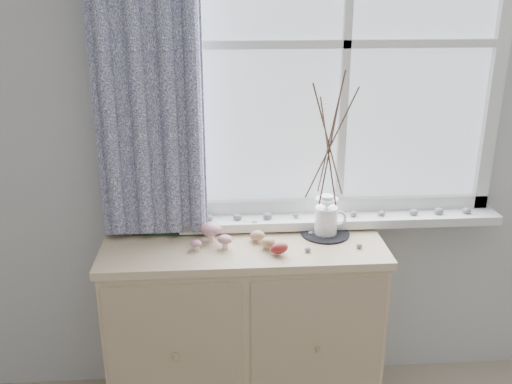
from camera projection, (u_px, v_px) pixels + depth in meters
room_shell at (452, 205)px, 0.63m from camera, size 4.04×4.04×2.62m
sideboard at (244, 329)px, 2.56m from camera, size 1.20×0.45×0.85m
botanical_book at (168, 207)px, 2.47m from camera, size 0.38×0.16×0.26m
toadstool_cluster at (212, 233)px, 2.40m from camera, size 0.18×0.15×0.09m
wooden_eggs at (268, 242)px, 2.37m from camera, size 0.14×0.18×0.07m
songbird_figurine at (247, 226)px, 2.52m from camera, size 0.12×0.06×0.06m
crocheted_doily at (325, 234)px, 2.50m from camera, size 0.21×0.21×0.01m
twig_pitcher at (330, 141)px, 2.36m from camera, size 0.28×0.28×0.74m
sideboard_pebbles at (315, 240)px, 2.43m from camera, size 0.33×0.22×0.02m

